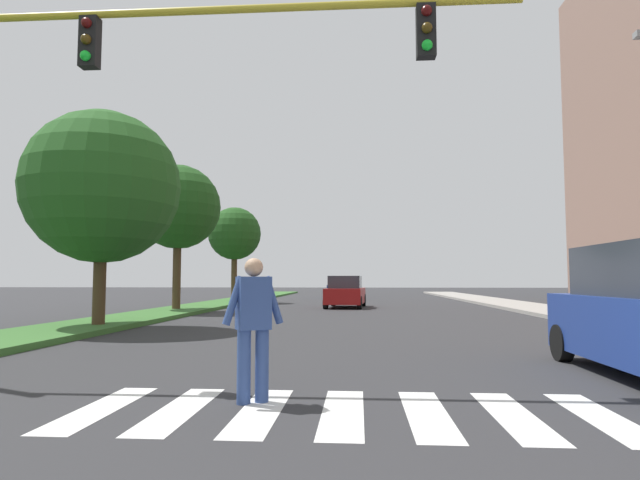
{
  "coord_description": "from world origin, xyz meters",
  "views": [
    {
      "loc": [
        0.18,
        1.95,
        1.43
      ],
      "look_at": [
        -0.76,
        14.87,
        2.4
      ],
      "focal_mm": 30.07,
      "sensor_mm": 36.0,
      "label": 1
    }
  ],
  "objects_px": {
    "tree_mid": "(102,187)",
    "traffic_light_gantry": "(88,88)",
    "tree_far": "(178,207)",
    "pedestrian_performer": "(253,322)",
    "tree_distant": "(235,234)",
    "sedan_midblock": "(346,293)",
    "sedan_distant": "(341,288)"
  },
  "relations": [
    {
      "from": "tree_mid",
      "to": "traffic_light_gantry",
      "type": "xyz_separation_m",
      "value": [
        3.38,
        -7.32,
        0.24
      ]
    },
    {
      "from": "tree_far",
      "to": "pedestrian_performer",
      "type": "bearing_deg",
      "value": -68.12
    },
    {
      "from": "tree_mid",
      "to": "traffic_light_gantry",
      "type": "relative_size",
      "value": 0.66
    },
    {
      "from": "tree_distant",
      "to": "sedan_midblock",
      "type": "distance_m",
      "value": 9.46
    },
    {
      "from": "tree_mid",
      "to": "sedan_midblock",
      "type": "bearing_deg",
      "value": 61.7
    },
    {
      "from": "traffic_light_gantry",
      "to": "sedan_midblock",
      "type": "distance_m",
      "value": 20.61
    },
    {
      "from": "sedan_distant",
      "to": "pedestrian_performer",
      "type": "bearing_deg",
      "value": -89.74
    },
    {
      "from": "tree_far",
      "to": "traffic_light_gantry",
      "type": "height_order",
      "value": "tree_far"
    },
    {
      "from": "tree_mid",
      "to": "sedan_midblock",
      "type": "distance_m",
      "value": 14.79
    },
    {
      "from": "tree_mid",
      "to": "tree_far",
      "type": "height_order",
      "value": "tree_far"
    },
    {
      "from": "pedestrian_performer",
      "to": "tree_distant",
      "type": "bearing_deg",
      "value": 103.75
    },
    {
      "from": "tree_mid",
      "to": "traffic_light_gantry",
      "type": "distance_m",
      "value": 8.06
    },
    {
      "from": "pedestrian_performer",
      "to": "sedan_midblock",
      "type": "height_order",
      "value": "pedestrian_performer"
    },
    {
      "from": "traffic_light_gantry",
      "to": "sedan_midblock",
      "type": "xyz_separation_m",
      "value": [
        3.45,
        19.99,
        -3.62
      ]
    },
    {
      "from": "tree_far",
      "to": "pedestrian_performer",
      "type": "relative_size",
      "value": 3.82
    },
    {
      "from": "tree_far",
      "to": "sedan_midblock",
      "type": "distance_m",
      "value": 9.46
    },
    {
      "from": "pedestrian_performer",
      "to": "sedan_distant",
      "type": "xyz_separation_m",
      "value": [
        -0.17,
        36.66,
        -0.16
      ]
    },
    {
      "from": "tree_distant",
      "to": "traffic_light_gantry",
      "type": "height_order",
      "value": "traffic_light_gantry"
    },
    {
      "from": "tree_distant",
      "to": "sedan_midblock",
      "type": "relative_size",
      "value": 1.37
    },
    {
      "from": "tree_mid",
      "to": "tree_far",
      "type": "relative_size",
      "value": 0.97
    },
    {
      "from": "tree_far",
      "to": "sedan_midblock",
      "type": "height_order",
      "value": "tree_far"
    },
    {
      "from": "traffic_light_gantry",
      "to": "pedestrian_performer",
      "type": "xyz_separation_m",
      "value": [
        2.9,
        -1.49,
        -3.45
      ]
    },
    {
      "from": "tree_distant",
      "to": "sedan_midblock",
      "type": "xyz_separation_m",
      "value": [
        7.07,
        -5.2,
        -3.54
      ]
    },
    {
      "from": "tree_mid",
      "to": "tree_far",
      "type": "distance_m",
      "value": 8.35
    },
    {
      "from": "pedestrian_performer",
      "to": "sedan_midblock",
      "type": "bearing_deg",
      "value": 88.54
    },
    {
      "from": "tree_distant",
      "to": "pedestrian_performer",
      "type": "height_order",
      "value": "tree_distant"
    },
    {
      "from": "tree_mid",
      "to": "sedan_distant",
      "type": "xyz_separation_m",
      "value": [
        6.11,
        27.86,
        -3.38
      ]
    },
    {
      "from": "tree_mid",
      "to": "sedan_distant",
      "type": "height_order",
      "value": "tree_mid"
    },
    {
      "from": "tree_distant",
      "to": "pedestrian_performer",
      "type": "relative_size",
      "value": 3.44
    },
    {
      "from": "sedan_midblock",
      "to": "tree_distant",
      "type": "bearing_deg",
      "value": 143.69
    },
    {
      "from": "tree_far",
      "to": "traffic_light_gantry",
      "type": "distance_m",
      "value": 16.13
    },
    {
      "from": "traffic_light_gantry",
      "to": "sedan_distant",
      "type": "height_order",
      "value": "traffic_light_gantry"
    }
  ]
}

